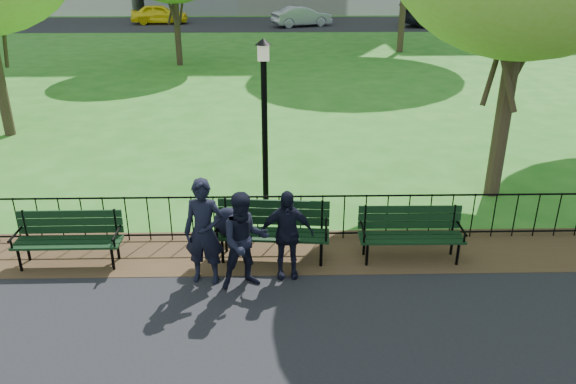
{
  "coord_description": "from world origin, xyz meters",
  "views": [
    {
      "loc": [
        0.55,
        -7.31,
        5.01
      ],
      "look_at": [
        0.75,
        1.5,
        1.19
      ],
      "focal_mm": 35.0,
      "sensor_mm": 36.0,
      "label": 1
    }
  ],
  "objects_px": {
    "person_left": "(204,232)",
    "taxi": "(160,14)",
    "park_bench_main": "(252,223)",
    "park_bench_right_a": "(411,228)",
    "lamppost": "(265,122)",
    "park_bench_left_a": "(69,233)",
    "sedan_silver": "(302,16)",
    "sedan_dark": "(440,15)",
    "person_mid": "(245,241)",
    "person_right": "(286,234)"
  },
  "relations": [
    {
      "from": "park_bench_left_a",
      "to": "sedan_dark",
      "type": "xyz_separation_m",
      "value": [
        15.06,
        32.06,
        0.21
      ]
    },
    {
      "from": "park_bench_right_a",
      "to": "sedan_silver",
      "type": "xyz_separation_m",
      "value": [
        -0.45,
        32.19,
        0.11
      ]
    },
    {
      "from": "park_bench_right_a",
      "to": "park_bench_left_a",
      "type": "bearing_deg",
      "value": -178.92
    },
    {
      "from": "lamppost",
      "to": "person_mid",
      "type": "relative_size",
      "value": 2.17
    },
    {
      "from": "park_bench_main",
      "to": "taxi",
      "type": "xyz_separation_m",
      "value": [
        -7.91,
        33.86,
        0.0
      ]
    },
    {
      "from": "person_mid",
      "to": "person_right",
      "type": "relative_size",
      "value": 1.06
    },
    {
      "from": "taxi",
      "to": "park_bench_left_a",
      "type": "bearing_deg",
      "value": -176.92
    },
    {
      "from": "lamppost",
      "to": "person_right",
      "type": "distance_m",
      "value": 2.81
    },
    {
      "from": "person_right",
      "to": "sedan_silver",
      "type": "distance_m",
      "value": 32.78
    },
    {
      "from": "park_bench_main",
      "to": "person_right",
      "type": "relative_size",
      "value": 1.31
    },
    {
      "from": "taxi",
      "to": "sedan_dark",
      "type": "xyz_separation_m",
      "value": [
        19.85,
        -1.87,
        0.09
      ]
    },
    {
      "from": "lamppost",
      "to": "sedan_dark",
      "type": "xyz_separation_m",
      "value": [
        11.74,
        30.02,
        -1.11
      ]
    },
    {
      "from": "park_bench_main",
      "to": "sedan_dark",
      "type": "height_order",
      "value": "sedan_dark"
    },
    {
      "from": "park_bench_left_a",
      "to": "person_left",
      "type": "xyz_separation_m",
      "value": [
        2.39,
        -0.63,
        0.32
      ]
    },
    {
      "from": "taxi",
      "to": "sedan_dark",
      "type": "height_order",
      "value": "sedan_dark"
    },
    {
      "from": "lamppost",
      "to": "person_mid",
      "type": "height_order",
      "value": "lamppost"
    },
    {
      "from": "lamppost",
      "to": "sedan_silver",
      "type": "height_order",
      "value": "lamppost"
    },
    {
      "from": "taxi",
      "to": "sedan_silver",
      "type": "relative_size",
      "value": 0.98
    },
    {
      "from": "park_bench_main",
      "to": "lamppost",
      "type": "relative_size",
      "value": 0.57
    },
    {
      "from": "person_mid",
      "to": "person_right",
      "type": "distance_m",
      "value": 0.72
    },
    {
      "from": "person_left",
      "to": "lamppost",
      "type": "bearing_deg",
      "value": 79.38
    },
    {
      "from": "park_bench_right_a",
      "to": "person_mid",
      "type": "xyz_separation_m",
      "value": [
        -2.82,
        -0.85,
        0.24
      ]
    },
    {
      "from": "park_bench_right_a",
      "to": "person_mid",
      "type": "distance_m",
      "value": 2.95
    },
    {
      "from": "person_mid",
      "to": "sedan_dark",
      "type": "bearing_deg",
      "value": 53.89
    },
    {
      "from": "lamppost",
      "to": "sedan_silver",
      "type": "xyz_separation_m",
      "value": [
        2.09,
        30.19,
        -1.22
      ]
    },
    {
      "from": "person_mid",
      "to": "person_left",
      "type": "bearing_deg",
      "value": 149.28
    },
    {
      "from": "lamppost",
      "to": "person_right",
      "type": "relative_size",
      "value": 2.3
    },
    {
      "from": "person_left",
      "to": "sedan_dark",
      "type": "height_order",
      "value": "person_left"
    },
    {
      "from": "park_bench_main",
      "to": "sedan_dark",
      "type": "xyz_separation_m",
      "value": [
        11.94,
        31.99,
        0.1
      ]
    },
    {
      "from": "person_left",
      "to": "taxi",
      "type": "relative_size",
      "value": 0.44
    },
    {
      "from": "park_bench_main",
      "to": "taxi",
      "type": "distance_m",
      "value": 34.77
    },
    {
      "from": "park_bench_left_a",
      "to": "sedan_dark",
      "type": "bearing_deg",
      "value": 64.39
    },
    {
      "from": "person_left",
      "to": "park_bench_left_a",
      "type": "bearing_deg",
      "value": 173.83
    },
    {
      "from": "park_bench_left_a",
      "to": "sedan_silver",
      "type": "relative_size",
      "value": 0.43
    },
    {
      "from": "person_right",
      "to": "taxi",
      "type": "relative_size",
      "value": 0.38
    },
    {
      "from": "park_bench_left_a",
      "to": "lamppost",
      "type": "height_order",
      "value": "lamppost"
    },
    {
      "from": "park_bench_left_a",
      "to": "person_right",
      "type": "distance_m",
      "value": 3.74
    },
    {
      "from": "person_left",
      "to": "person_mid",
      "type": "distance_m",
      "value": 0.68
    },
    {
      "from": "person_left",
      "to": "person_right",
      "type": "relative_size",
      "value": 1.16
    },
    {
      "from": "sedan_silver",
      "to": "park_bench_left_a",
      "type": "bearing_deg",
      "value": 149.03
    },
    {
      "from": "park_bench_main",
      "to": "person_right",
      "type": "height_order",
      "value": "person_right"
    },
    {
      "from": "park_bench_main",
      "to": "park_bench_right_a",
      "type": "xyz_separation_m",
      "value": [
        2.74,
        -0.02,
        -0.12
      ]
    },
    {
      "from": "taxi",
      "to": "sedan_silver",
      "type": "distance_m",
      "value": 10.34
    },
    {
      "from": "sedan_dark",
      "to": "lamppost",
      "type": "bearing_deg",
      "value": 151.36
    },
    {
      "from": "sedan_silver",
      "to": "lamppost",
      "type": "bearing_deg",
      "value": 154.6
    },
    {
      "from": "park_bench_left_a",
      "to": "park_bench_right_a",
      "type": "bearing_deg",
      "value": -0.01
    },
    {
      "from": "sedan_silver",
      "to": "sedan_dark",
      "type": "relative_size",
      "value": 0.77
    },
    {
      "from": "sedan_silver",
      "to": "park_bench_right_a",
      "type": "bearing_deg",
      "value": 159.36
    },
    {
      "from": "sedan_dark",
      "to": "person_left",
      "type": "bearing_deg",
      "value": 151.54
    },
    {
      "from": "park_bench_main",
      "to": "park_bench_left_a",
      "type": "distance_m",
      "value": 3.12
    }
  ]
}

